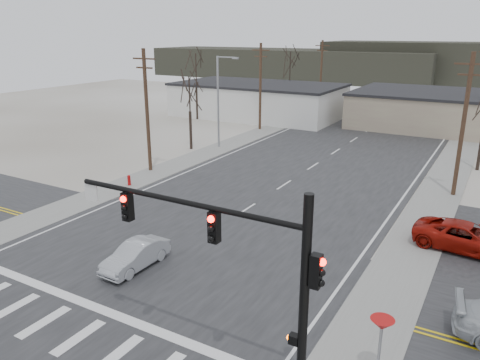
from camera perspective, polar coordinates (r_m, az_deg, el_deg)
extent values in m
plane|color=silver|center=(24.84, -8.43, -9.50)|extent=(140.00, 140.00, 0.00)
cube|color=black|center=(36.83, 6.05, -0.19)|extent=(18.00, 110.00, 0.05)
cube|color=black|center=(24.83, -8.43, -9.46)|extent=(90.00, 10.00, 0.04)
cube|color=gray|center=(45.95, -3.52, 3.50)|extent=(3.00, 90.00, 0.06)
cube|color=gray|center=(38.96, 23.54, -0.59)|extent=(3.00, 90.00, 0.06)
cylinder|color=black|center=(14.01, 7.75, -15.69)|extent=(0.28, 0.28, 7.20)
cylinder|color=black|center=(14.70, -7.13, -2.64)|extent=(8.40, 0.18, 0.18)
cube|color=black|center=(14.28, -3.16, -5.75)|extent=(0.32, 0.30, 1.00)
cube|color=black|center=(16.32, -13.54, -3.16)|extent=(0.32, 0.30, 1.00)
sphere|color=#FF0C05|center=(14.02, -3.56, -4.78)|extent=(0.22, 0.22, 0.22)
sphere|color=#FF0C05|center=(16.10, -14.04, -2.27)|extent=(0.22, 0.22, 0.22)
cube|color=black|center=(13.21, 9.22, -10.91)|extent=(0.30, 0.30, 1.00)
cube|color=silver|center=(17.42, -17.69, -1.48)|extent=(0.60, 0.04, 0.60)
cube|color=black|center=(14.66, 6.63, -18.71)|extent=(0.30, 0.25, 0.30)
sphere|color=#FF5905|center=(14.71, 6.06, -18.56)|extent=(0.18, 0.18, 0.18)
cylinder|color=#A50C0C|center=(36.57, -13.36, -0.18)|extent=(0.24, 0.24, 0.70)
sphere|color=#A50C0C|center=(36.45, -13.40, 0.42)|extent=(0.24, 0.24, 0.24)
cylinder|color=gray|center=(17.24, 16.59, -19.54)|extent=(0.10, 0.10, 2.10)
cone|color=#A50C0C|center=(16.61, 16.93, -16.50)|extent=(0.80, 0.80, 0.40)
cube|color=silver|center=(65.19, 2.19, 9.60)|extent=(22.00, 12.00, 4.20)
cube|color=black|center=(64.91, 2.22, 11.57)|extent=(22.30, 12.30, 0.30)
cube|color=tan|center=(61.98, 26.05, 7.32)|extent=(26.00, 14.00, 4.00)
cube|color=black|center=(61.69, 26.32, 9.27)|extent=(26.30, 14.30, 0.30)
cylinder|color=#473321|center=(39.23, -11.26, 8.16)|extent=(0.30, 0.30, 10.00)
cube|color=#473321|center=(38.78, -11.64, 14.29)|extent=(2.20, 0.12, 0.12)
cube|color=#473321|center=(38.83, -11.58, 13.26)|extent=(1.60, 0.12, 0.12)
cylinder|color=#473321|center=(55.72, 2.49, 11.22)|extent=(0.30, 0.30, 10.00)
cube|color=#473321|center=(55.41, 2.55, 15.54)|extent=(2.20, 0.12, 0.12)
cube|color=#473321|center=(55.44, 2.54, 14.82)|extent=(1.60, 0.12, 0.12)
cylinder|color=#473321|center=(73.97, 9.84, 12.58)|extent=(0.30, 0.30, 10.00)
cube|color=#473321|center=(73.73, 10.02, 15.83)|extent=(2.20, 0.12, 0.12)
cube|color=#473321|center=(73.75, 9.99, 15.29)|extent=(1.60, 0.12, 0.12)
cylinder|color=#473321|center=(35.79, 25.53, 5.88)|extent=(0.30, 0.30, 10.00)
cube|color=#473321|center=(35.30, 26.45, 12.55)|extent=(2.20, 0.12, 0.12)
cube|color=#473321|center=(35.35, 26.29, 11.43)|extent=(1.60, 0.12, 0.12)
cylinder|color=gray|center=(46.94, -2.69, 9.38)|extent=(0.20, 0.20, 9.00)
cylinder|color=gray|center=(45.98, -1.68, 14.73)|extent=(2.00, 0.12, 0.12)
cube|color=gray|center=(45.47, -0.57, 14.64)|extent=(0.60, 0.25, 0.18)
cylinder|color=#2E221C|center=(46.87, -6.03, 6.04)|extent=(0.28, 0.28, 3.75)
cylinder|color=#2E221C|center=(46.32, -6.17, 10.13)|extent=(0.14, 0.14, 3.75)
cylinder|color=#2E221C|center=(69.66, 6.01, 10.16)|extent=(0.28, 0.28, 4.50)
cylinder|color=#2E221C|center=(69.26, 6.12, 13.49)|extent=(0.14, 0.14, 4.50)
cylinder|color=#2E221C|center=(63.19, -5.27, 9.42)|extent=(0.28, 0.28, 4.50)
cylinder|color=#2E221C|center=(62.74, -5.38, 13.08)|extent=(0.14, 0.14, 4.50)
cube|color=#333026|center=(119.89, 5.86, 13.90)|extent=(70.00, 18.00, 7.00)
imported|color=#9EA2A8|center=(23.98, -12.63, -8.97)|extent=(1.44, 3.91, 1.28)
imported|color=black|center=(60.48, 15.68, 7.16)|extent=(2.91, 5.99, 1.68)
imported|color=black|center=(82.77, 16.95, 9.61)|extent=(2.50, 4.13, 1.31)
imported|color=#921008|center=(27.87, 25.88, -6.31)|extent=(5.57, 2.96, 1.49)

